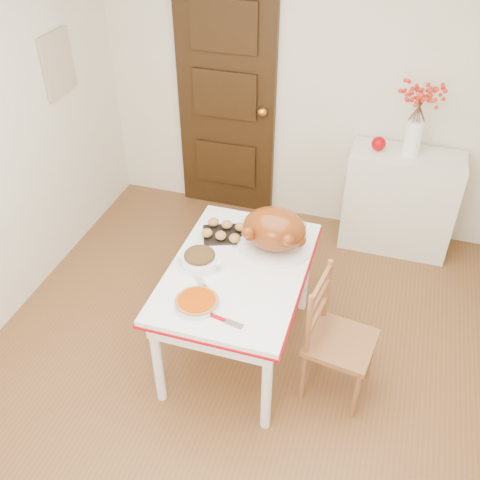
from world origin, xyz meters
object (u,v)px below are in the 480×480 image
(chair_oak, at_px, (341,340))
(pumpkin_pie, at_px, (197,301))
(sideboard, at_px, (399,201))
(kitchen_table, at_px, (238,310))
(turkey_platter, at_px, (274,231))

(chair_oak, distance_m, pumpkin_pie, 0.91)
(sideboard, height_order, chair_oak, chair_oak)
(kitchen_table, relative_size, turkey_platter, 2.61)
(sideboard, height_order, turkey_platter, turkey_platter)
(turkey_platter, xyz_separation_m, pumpkin_pie, (-0.29, -0.61, -0.12))
(sideboard, bearing_deg, chair_oak, -97.53)
(sideboard, relative_size, kitchen_table, 0.71)
(chair_oak, bearing_deg, pumpkin_pie, 115.01)
(turkey_platter, bearing_deg, pumpkin_pie, -103.37)
(chair_oak, xyz_separation_m, turkey_platter, (-0.53, 0.37, 0.44))
(sideboard, bearing_deg, kitchen_table, -120.86)
(turkey_platter, height_order, pumpkin_pie, turkey_platter)
(pumpkin_pie, bearing_deg, chair_oak, 16.80)
(sideboard, height_order, kitchen_table, sideboard)
(pumpkin_pie, bearing_deg, kitchen_table, 71.56)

